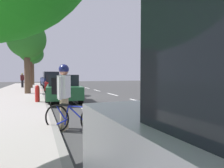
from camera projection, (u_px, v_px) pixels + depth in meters
ground at (74, 97)px, 13.50m from camera, size 72.20×72.20×0.00m
sidewalk at (10, 98)px, 12.05m from camera, size 3.90×45.13×0.16m
curb_edge at (45, 97)px, 12.78m from camera, size 0.16×45.13×0.16m
lane_stripe_centre at (112, 94)px, 15.03m from camera, size 0.14×44.20×0.01m
lane_stripe_bike_edge at (67, 97)px, 13.32m from camera, size 0.12×45.13×0.01m
parked_pickup_dark_blue_nearest at (50, 80)px, 24.30m from camera, size 2.32×5.42×1.95m
parked_sedan_red_second at (55, 83)px, 17.57m from camera, size 1.99×4.47×1.52m
parked_sedan_green_mid at (63, 88)px, 11.02m from camera, size 2.06×4.51×1.52m
bicycle_at_curb at (74, 119)px, 4.88m from camera, size 1.42×1.12×0.78m
cyclist_with_backpack at (63, 90)px, 5.20m from camera, size 0.52×0.55×1.79m
street_tree_near_cyclist at (32, 54)px, 27.46m from camera, size 3.15×3.15×5.89m
street_tree_mid_block at (30, 49)px, 20.51m from camera, size 2.69×2.69×5.59m
street_tree_far_end at (27, 40)px, 14.08m from camera, size 2.77×2.77×5.45m
pedestrian_on_phone at (22, 79)px, 21.30m from camera, size 0.37×0.57×1.60m
fire_hydrant at (37, 93)px, 9.61m from camera, size 0.22×0.22×0.84m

